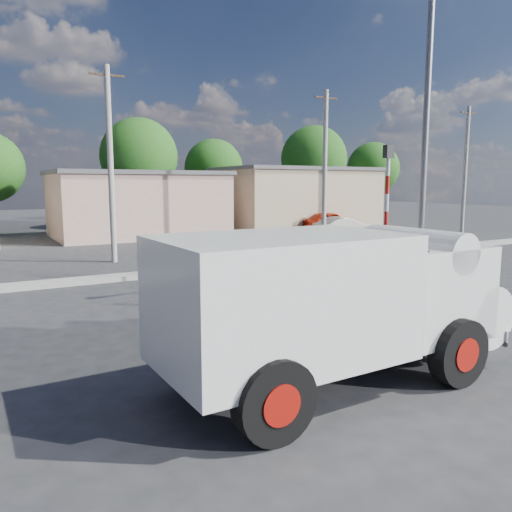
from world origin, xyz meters
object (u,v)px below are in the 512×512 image
car_red (331,222)px  traffic_pole (387,208)px  streetlight (422,124)px  cyclist (323,283)px  truck (342,300)px  bicycle (322,300)px  car_cream (343,227)px

car_red → traffic_pole: size_ratio=0.94×
car_red → streetlight: bearing=163.4°
cyclist → traffic_pole: 3.58m
truck → bicycle: (2.16, 3.35, -0.93)m
car_cream → traffic_pole: 16.56m
cyclist → streetlight: size_ratio=0.20×
cyclist → car_cream: cyclist is taller
car_cream → traffic_pole: traffic_pole is taller
truck → streetlight: size_ratio=0.69×
car_cream → streetlight: bearing=147.3°
truck → bicycle: truck is taller
car_red → cyclist: bearing=155.6°
cyclist → car_cream: bearing=-54.9°
cyclist → traffic_pole: size_ratio=0.40×
bicycle → streetlight: streetlight is taller
bicycle → car_red: size_ratio=0.44×
truck → car_cream: size_ratio=1.64×
bicycle → car_red: 22.25m
cyclist → car_cream: size_ratio=0.46×
car_cream → car_red: (1.38, 3.00, 0.08)m
bicycle → streetlight: size_ratio=0.20×
truck → car_cream: bearing=49.1°
truck → car_cream: truck is taller
cyclist → car_red: 22.25m
truck → cyclist: bearing=55.8°
truck → cyclist: 4.02m
car_cream → traffic_pole: bearing=143.9°
bicycle → traffic_pole: 3.79m
truck → streetlight: (6.08, 4.03, 3.55)m
truck → bicycle: size_ratio=3.43×
truck → bicycle: bearing=55.8°
truck → streetlight: bearing=32.3°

